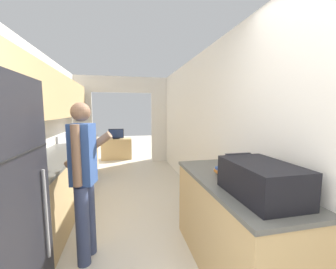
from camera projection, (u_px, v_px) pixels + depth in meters
wall_left at (33, 114)px, 2.89m from camera, size 0.38×7.81×2.50m
wall_right at (216, 131)px, 3.00m from camera, size 0.06×7.81×2.50m
wall_far_with_doorway at (123, 114)px, 5.93m from camera, size 2.97×0.06×2.50m
counter_left at (64, 176)px, 3.44m from camera, size 0.62×4.02×0.90m
counter_right at (231, 225)px, 1.97m from camera, size 0.62×1.55×0.90m
range_oven at (78, 161)px, 4.49m from camera, size 0.66×0.75×1.04m
person at (84, 178)px, 2.06m from camera, size 0.52×0.42×1.62m
suitcase at (261, 180)px, 1.53m from camera, size 0.40×0.63×0.27m
book_stack at (230, 173)px, 2.00m from camera, size 0.23×0.28×0.08m
tv_cabinet at (117, 149)px, 6.56m from camera, size 0.93×0.42×0.65m
television at (116, 134)px, 6.47m from camera, size 0.46×0.16×0.32m
knife at (84, 136)px, 5.07m from camera, size 0.13×0.30×0.02m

